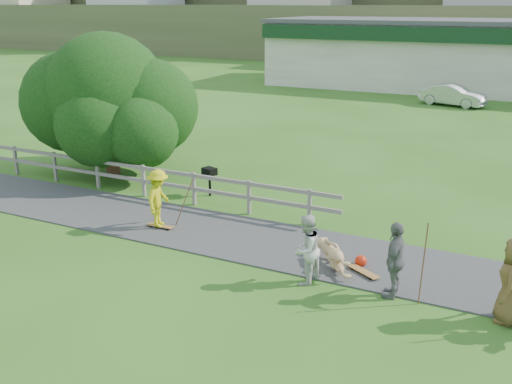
# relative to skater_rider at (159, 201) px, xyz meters

# --- Properties ---
(ground) EXTENTS (260.00, 260.00, 0.00)m
(ground) POSITION_rel_skater_rider_xyz_m (1.80, -1.08, -0.85)
(ground) COLOR #2A5618
(ground) RESTS_ON ground
(path) EXTENTS (34.00, 3.00, 0.04)m
(path) POSITION_rel_skater_rider_xyz_m (1.80, 0.42, -0.83)
(path) COLOR #333335
(path) RESTS_ON ground
(fence) EXTENTS (15.05, 0.10, 1.10)m
(fence) POSITION_rel_skater_rider_xyz_m (-2.82, 2.22, -0.12)
(fence) COLOR slate
(fence) RESTS_ON ground
(strip_mall) EXTENTS (32.50, 10.75, 5.10)m
(strip_mall) POSITION_rel_skater_rider_xyz_m (5.80, 33.86, 1.73)
(strip_mall) COLOR #B8B4A2
(strip_mall) RESTS_ON ground
(skater_rider) EXTENTS (0.83, 1.19, 1.69)m
(skater_rider) POSITION_rel_skater_rider_xyz_m (0.00, 0.00, 0.00)
(skater_rider) COLOR gold
(skater_rider) RESTS_ON ground
(skater_fallen) EXTENTS (1.69, 1.45, 0.66)m
(skater_fallen) POSITION_rel_skater_rider_xyz_m (5.38, -0.22, -0.52)
(skater_fallen) COLOR tan
(skater_fallen) RESTS_ON ground
(spectator_a) EXTENTS (0.81, 0.94, 1.69)m
(spectator_a) POSITION_rel_skater_rider_xyz_m (5.04, -1.29, -0.00)
(spectator_a) COLOR beige
(spectator_a) RESTS_ON ground
(spectator_b) EXTENTS (0.44, 1.05, 1.78)m
(spectator_b) POSITION_rel_skater_rider_xyz_m (7.05, -1.04, 0.05)
(spectator_b) COLOR slate
(spectator_b) RESTS_ON ground
(car_silver) EXTENTS (4.30, 2.40, 1.34)m
(car_silver) POSITION_rel_skater_rider_xyz_m (4.64, 25.55, -0.17)
(car_silver) COLOR #B1B4B9
(car_silver) RESTS_ON ground
(tree) EXTENTS (7.32, 7.32, 4.10)m
(tree) POSITION_rel_skater_rider_xyz_m (-4.94, 3.93, 1.20)
(tree) COLOR black
(tree) RESTS_ON ground
(bbq) EXTENTS (0.54, 0.47, 0.99)m
(bbq) POSITION_rel_skater_rider_xyz_m (-0.22, 3.25, -0.35)
(bbq) COLOR black
(bbq) RESTS_ON ground
(longboard_rider) EXTENTS (0.85, 0.23, 0.09)m
(longboard_rider) POSITION_rel_skater_rider_xyz_m (0.00, 0.00, -0.80)
(longboard_rider) COLOR olive
(longboard_rider) RESTS_ON ground
(longboard_fallen) EXTENTS (0.90, 0.65, 0.10)m
(longboard_fallen) POSITION_rel_skater_rider_xyz_m (6.18, -0.32, -0.79)
(longboard_fallen) COLOR olive
(longboard_fallen) RESTS_ON ground
(helmet) EXTENTS (0.30, 0.30, 0.30)m
(helmet) POSITION_rel_skater_rider_xyz_m (5.98, 0.13, -0.69)
(helmet) COLOR red
(helmet) RESTS_ON ground
(pole_rider) EXTENTS (0.03, 0.03, 1.67)m
(pole_rider) POSITION_rel_skater_rider_xyz_m (0.60, 0.40, -0.01)
(pole_rider) COLOR brown
(pole_rider) RESTS_ON ground
(pole_spec_left) EXTENTS (0.03, 0.03, 1.92)m
(pole_spec_left) POSITION_rel_skater_rider_xyz_m (7.67, -1.15, 0.12)
(pole_spec_left) COLOR brown
(pole_spec_left) RESTS_ON ground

